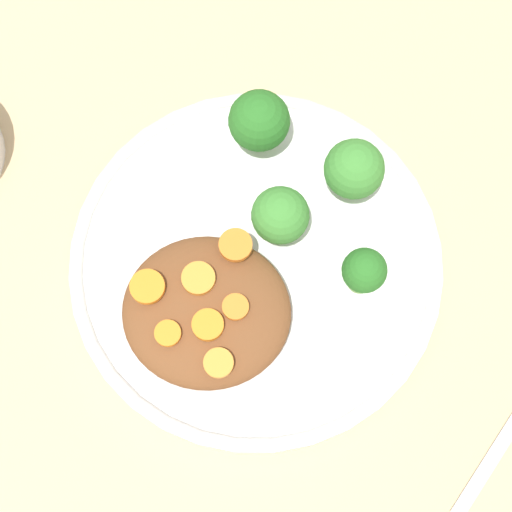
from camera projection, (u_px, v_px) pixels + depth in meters
The scene contains 14 objects.
ground_plane at pixel (256, 269), 0.66m from camera, with size 4.00×4.00×0.00m, color tan.
plate at pixel (256, 264), 0.65m from camera, with size 0.28×0.28×0.02m.
stew_mound at pixel (207, 312), 0.61m from camera, with size 0.12×0.11×0.03m, color brown.
broccoli_floret_0 at pixel (364, 272), 0.61m from camera, with size 0.03×0.03×0.05m.
broccoli_floret_1 at pixel (259, 122), 0.64m from camera, with size 0.05×0.05×0.06m.
broccoli_floret_2 at pixel (280, 216), 0.62m from camera, with size 0.04×0.04×0.06m.
broccoli_floret_3 at pixel (354, 170), 0.63m from camera, with size 0.05×0.05×0.06m.
carrot_slice_0 at pixel (208, 325), 0.59m from camera, with size 0.02×0.02×0.01m, color orange.
carrot_slice_1 at pixel (219, 363), 0.58m from camera, with size 0.02×0.02×0.00m, color orange.
carrot_slice_2 at pixel (236, 307), 0.60m from camera, with size 0.02×0.02×0.00m, color orange.
carrot_slice_3 at pixel (235, 250), 0.61m from camera, with size 0.02×0.02×0.01m, color orange.
carrot_slice_4 at pixel (147, 287), 0.60m from camera, with size 0.02×0.02×0.01m, color orange.
carrot_slice_5 at pixel (168, 333), 0.59m from camera, with size 0.02×0.02×0.00m, color orange.
carrot_slice_6 at pixel (198, 278), 0.60m from camera, with size 0.02×0.02×0.01m, color orange.
Camera 1 is at (-0.02, 0.18, 0.64)m, focal length 60.00 mm.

